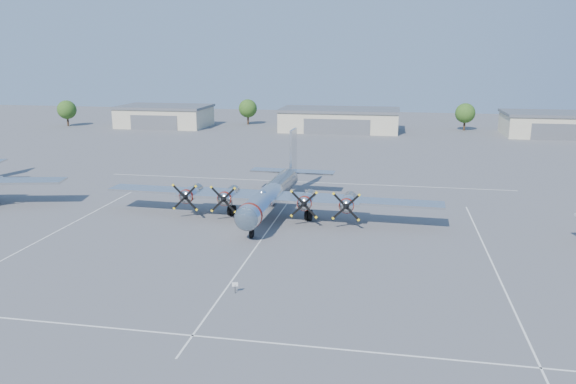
% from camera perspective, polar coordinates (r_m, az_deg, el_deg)
% --- Properties ---
extents(ground, '(260.00, 260.00, 0.00)m').
position_cam_1_polar(ground, '(58.82, -2.35, -4.33)').
color(ground, '#545456').
rests_on(ground, ground).
extents(parking_lines, '(60.00, 50.08, 0.01)m').
position_cam_1_polar(parking_lines, '(57.20, -2.74, -4.86)').
color(parking_lines, silver).
rests_on(parking_lines, ground).
extents(hangar_west, '(22.60, 14.60, 5.40)m').
position_cam_1_polar(hangar_west, '(148.86, -12.42, 7.56)').
color(hangar_west, '#C1B499').
rests_on(hangar_west, ground).
extents(hangar_center, '(28.60, 14.60, 5.40)m').
position_cam_1_polar(hangar_center, '(137.87, 5.25, 7.34)').
color(hangar_center, '#C1B499').
rests_on(hangar_center, ground).
extents(hangar_east, '(20.60, 14.60, 5.40)m').
position_cam_1_polar(hangar_east, '(141.81, 25.06, 6.28)').
color(hangar_east, '#C1B499').
rests_on(hangar_east, ground).
extents(tree_far_west, '(4.80, 4.80, 6.64)m').
position_cam_1_polar(tree_far_west, '(156.69, -21.55, 7.78)').
color(tree_far_west, '#382619').
rests_on(tree_far_west, ground).
extents(tree_west, '(4.80, 4.80, 6.64)m').
position_cam_1_polar(tree_west, '(149.91, -4.10, 8.47)').
color(tree_west, '#382619').
rests_on(tree_west, ground).
extents(tree_east, '(4.80, 4.80, 6.64)m').
position_cam_1_polar(tree_east, '(144.21, 17.56, 7.64)').
color(tree_east, '#382619').
rests_on(tree_east, ground).
extents(main_bomber_b29, '(39.61, 27.85, 8.55)m').
position_cam_1_polar(main_bomber_b29, '(66.16, -1.52, -2.24)').
color(main_bomber_b29, silver).
rests_on(main_bomber_b29, ground).
extents(info_placard, '(0.47, 0.18, 0.92)m').
position_cam_1_polar(info_placard, '(44.90, -5.40, -9.44)').
color(info_placard, black).
rests_on(info_placard, ground).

